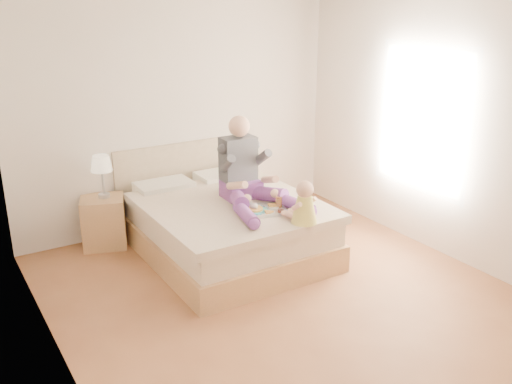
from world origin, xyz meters
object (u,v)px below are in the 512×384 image
nightstand (104,222)px  adult (247,177)px  baby (304,205)px  bed (223,223)px  tray (263,209)px

nightstand → adult: 1.71m
nightstand → baby: bearing=-33.0°
adult → baby: (0.15, -0.79, -0.10)m
bed → baby: (0.34, -1.01, 0.46)m
adult → tray: 0.42m
bed → adult: 0.63m
adult → baby: 0.81m
bed → nightstand: (-1.06, 0.80, -0.04)m
baby → bed: bearing=95.1°
bed → adult: (0.19, -0.22, 0.56)m
adult → tray: adult is taller
bed → tray: (0.16, -0.56, 0.32)m
bed → nightstand: size_ratio=3.83×
adult → nightstand: bearing=143.0°
tray → baby: size_ratio=1.27×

